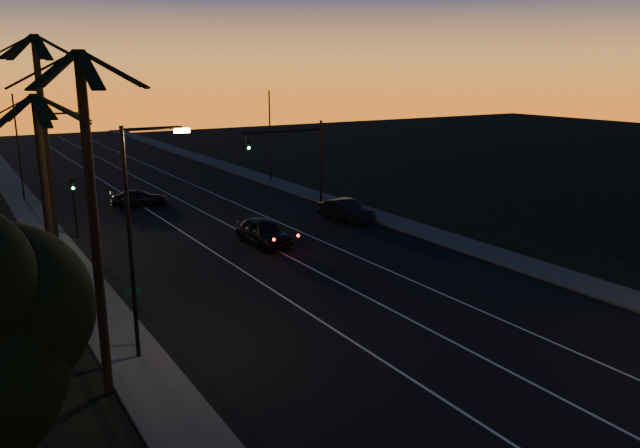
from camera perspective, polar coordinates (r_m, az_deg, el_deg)
road at (r=38.13m, az=-4.26°, el=-2.73°), size 20.00×170.00×0.01m
sidewalk_left at (r=34.74m, az=-20.99°, el=-5.20°), size 2.40×170.00×0.16m
sidewalk_right at (r=44.13m, az=8.78°, el=-0.44°), size 2.40×170.00×0.16m
lane_stripe_left at (r=36.92m, az=-8.41°, el=-3.39°), size 0.12×160.00×0.01m
lane_stripe_mid at (r=38.34m, az=-3.60°, el=-2.60°), size 0.12×160.00×0.01m
lane_stripe_right at (r=40.02m, az=0.84°, el=-1.86°), size 0.12×160.00×0.01m
palm_near at (r=21.30m, az=-20.20°, el=2.65°), size 4.25×4.16×11.53m
palm_mid at (r=27.18m, az=-23.85°, el=2.85°), size 4.25×4.16×10.03m
palm_far at (r=33.02m, az=-23.84°, el=7.01°), size 4.25×4.16×12.53m
streetlight_left_near at (r=23.98m, az=-16.38°, el=-0.15°), size 2.55×0.26×9.00m
streetlight_left_far at (r=41.41m, az=-22.99°, el=4.71°), size 2.55×0.26×8.50m
street_sign at (r=25.97m, az=-16.63°, el=-7.58°), size 0.70×0.06×2.60m
signal_mast at (r=49.09m, az=-2.28°, el=6.76°), size 7.10×0.41×7.00m
signal_post at (r=43.87m, az=-21.60°, el=2.42°), size 0.28×0.37×4.20m
far_pole_left at (r=58.19m, az=-25.86°, el=6.23°), size 0.14×0.14×9.00m
far_pole_right at (r=61.46m, az=-4.60°, el=7.92°), size 0.14×0.14×9.00m
lead_car at (r=40.01m, az=-5.20°, el=-0.69°), size 2.11×5.54×1.68m
right_car at (r=46.20m, az=2.44°, el=1.26°), size 2.45×4.90×1.54m
cross_car at (r=53.23m, az=-16.19°, el=2.29°), size 4.82×2.77×1.31m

